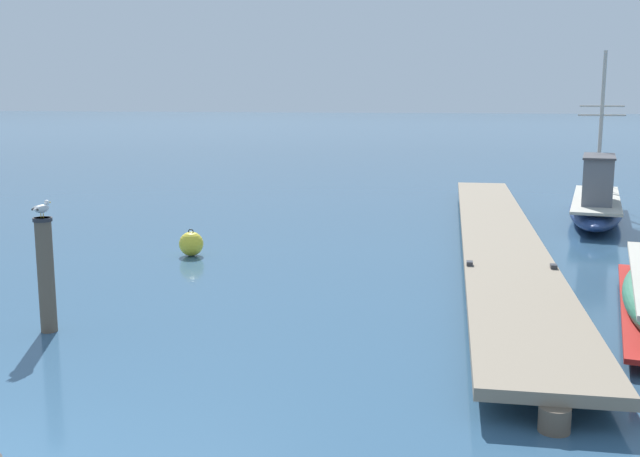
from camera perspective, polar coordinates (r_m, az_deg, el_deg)
name	(u,v)px	position (r m, az deg, el deg)	size (l,w,h in m)	color
floating_dock	(498,233)	(19.35, 13.43, -0.33)	(3.93, 21.85, 0.53)	gray
fishing_boat_1	(596,201)	(24.15, 20.36, 1.96)	(2.12, 7.98, 5.14)	navy
mooring_piling	(46,273)	(12.65, -20.21, -3.20)	(0.30, 0.30, 1.86)	brown
perched_seagull	(41,208)	(12.47, -20.51, 1.46)	(0.18, 0.38, 0.27)	gold
mooring_buoy	(191,244)	(18.05, -9.81, -1.16)	(0.58, 0.58, 0.65)	yellow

